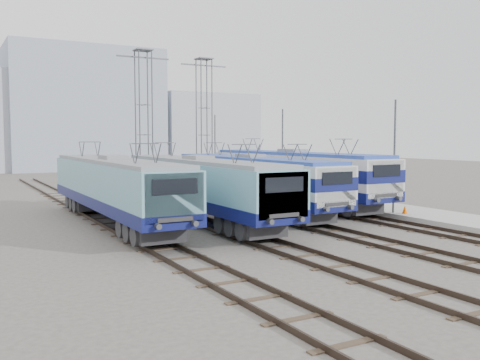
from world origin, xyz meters
name	(u,v)px	position (x,y,z in m)	size (l,w,h in m)	color
ground	(293,236)	(0.00, 0.00, 0.00)	(160.00, 160.00, 0.00)	#514C47
platform	(348,203)	(10.20, 8.00, 0.15)	(4.00, 70.00, 0.30)	#9E9E99
locomotive_far_left	(115,185)	(-6.75, 7.11, 2.20)	(2.80, 17.66, 3.32)	#0D124C
locomotive_center_left	(200,184)	(-2.25, 5.94, 2.18)	(2.76, 17.44, 3.28)	#0D124C
locomotive_center_right	(251,178)	(2.25, 7.93, 2.21)	(2.74, 17.29, 3.25)	#0D124C
locomotive_far_right	(294,172)	(6.75, 9.73, 2.35)	(2.91, 18.42, 3.46)	#0D124C
catenary_tower_west	(144,115)	(0.00, 22.00, 6.64)	(4.50, 1.20, 12.00)	#3F4247
catenary_tower_east	(204,117)	(6.50, 24.00, 6.64)	(4.50, 1.20, 12.00)	#3F4247
mast_front	(394,159)	(8.60, 2.00, 3.50)	(0.12, 0.12, 7.00)	#3F4247
mast_mid	(282,154)	(8.60, 14.00, 3.50)	(0.12, 0.12, 7.00)	#3F4247
mast_rear	(215,151)	(8.60, 26.00, 3.50)	(0.12, 0.12, 7.00)	#3F4247
safety_cone	(405,210)	(8.87, 1.33, 0.55)	(0.33, 0.33, 0.49)	#F75700
building_center	(83,110)	(4.00, 62.00, 9.00)	(22.00, 14.00, 18.00)	#8C96AB
building_east	(203,130)	(24.00, 62.00, 6.00)	(16.00, 12.00, 12.00)	#9BA1AE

